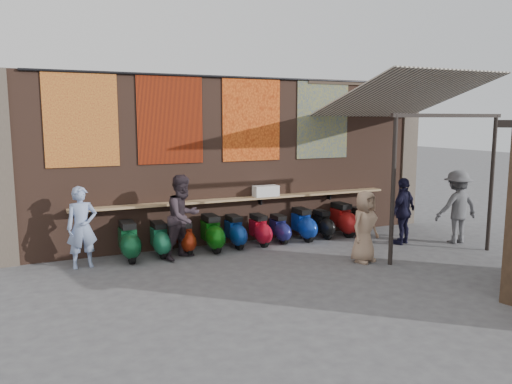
% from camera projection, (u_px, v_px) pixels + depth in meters
% --- Properties ---
extents(ground, '(70.00, 70.00, 0.00)m').
position_uv_depth(ground, '(287.00, 269.00, 10.09)').
color(ground, '#474749').
rests_on(ground, ground).
extents(brick_wall, '(10.00, 0.40, 4.00)m').
position_uv_depth(brick_wall, '(237.00, 160.00, 12.24)').
color(brick_wall, brown).
rests_on(brick_wall, ground).
extents(pier_left, '(0.50, 0.50, 4.00)m').
position_uv_depth(pier_left, '(0.00, 169.00, 10.13)').
color(pier_left, '#4C4238').
rests_on(pier_left, ground).
extents(pier_right, '(0.50, 0.50, 4.00)m').
position_uv_depth(pier_right, '(404.00, 154.00, 14.35)').
color(pier_right, '#4C4238').
rests_on(pier_right, ground).
extents(eating_counter, '(8.00, 0.32, 0.05)m').
position_uv_depth(eating_counter, '(243.00, 199.00, 12.04)').
color(eating_counter, '#9E7A51').
rests_on(eating_counter, brick_wall).
extents(shelf_box, '(0.62, 0.28, 0.26)m').
position_uv_depth(shelf_box, '(266.00, 191.00, 12.23)').
color(shelf_box, white).
rests_on(shelf_box, eating_counter).
extents(tapestry_redgold, '(1.50, 0.02, 2.00)m').
position_uv_depth(tapestry_redgold, '(81.00, 119.00, 10.44)').
color(tapestry_redgold, maroon).
rests_on(tapestry_redgold, brick_wall).
extents(tapestry_sun, '(1.50, 0.02, 2.00)m').
position_uv_depth(tapestry_sun, '(170.00, 119.00, 11.21)').
color(tapestry_sun, '#BE2E0B').
rests_on(tapestry_sun, brick_wall).
extents(tapestry_orange, '(1.50, 0.02, 2.00)m').
position_uv_depth(tapestry_orange, '(252.00, 119.00, 12.02)').
color(tapestry_orange, orange).
rests_on(tapestry_orange, brick_wall).
extents(tapestry_multi, '(1.50, 0.02, 2.00)m').
position_uv_depth(tapestry_multi, '(323.00, 119.00, 12.83)').
color(tapestry_multi, navy).
rests_on(tapestry_multi, brick_wall).
extents(hang_rail, '(9.50, 0.06, 0.06)m').
position_uv_depth(hang_rail, '(240.00, 77.00, 11.75)').
color(hang_rail, black).
rests_on(hang_rail, brick_wall).
extents(scooter_stool_0, '(0.39, 0.88, 0.83)m').
position_uv_depth(scooter_stool_0, '(129.00, 241.00, 10.66)').
color(scooter_stool_0, '#0D4524').
rests_on(scooter_stool_0, ground).
extents(scooter_stool_1, '(0.36, 0.79, 0.75)m').
position_uv_depth(scooter_stool_1, '(160.00, 239.00, 10.99)').
color(scooter_stool_1, '#1B6D48').
rests_on(scooter_stool_1, ground).
extents(scooter_stool_2, '(0.33, 0.73, 0.70)m').
position_uv_depth(scooter_stool_2, '(185.00, 238.00, 11.25)').
color(scooter_stool_2, maroon).
rests_on(scooter_stool_2, ground).
extents(scooter_stool_3, '(0.39, 0.86, 0.82)m').
position_uv_depth(scooter_stool_3, '(212.00, 233.00, 11.43)').
color(scooter_stool_3, '#0C560C').
rests_on(scooter_stool_3, ground).
extents(scooter_stool_4, '(0.35, 0.79, 0.75)m').
position_uv_depth(scooter_stool_4, '(235.00, 232.00, 11.76)').
color(scooter_stool_4, navy).
rests_on(scooter_stool_4, ground).
extents(scooter_stool_5, '(0.35, 0.77, 0.73)m').
position_uv_depth(scooter_stool_5, '(260.00, 230.00, 11.95)').
color(scooter_stool_5, '#AD0D20').
rests_on(scooter_stool_5, ground).
extents(scooter_stool_6, '(0.32, 0.71, 0.68)m').
position_uv_depth(scooter_stool_6, '(279.00, 229.00, 12.21)').
color(scooter_stool_6, navy).
rests_on(scooter_stool_6, ground).
extents(scooter_stool_7, '(0.38, 0.84, 0.79)m').
position_uv_depth(scooter_stool_7, '(303.00, 225.00, 12.44)').
color(scooter_stool_7, navy).
rests_on(scooter_stool_7, ground).
extents(scooter_stool_8, '(0.33, 0.73, 0.69)m').
position_uv_depth(scooter_stool_8, '(323.00, 224.00, 12.72)').
color(scooter_stool_8, black).
rests_on(scooter_stool_8, ground).
extents(scooter_stool_9, '(0.40, 0.89, 0.84)m').
position_uv_depth(scooter_stool_9, '(343.00, 220.00, 12.93)').
color(scooter_stool_9, maroon).
rests_on(scooter_stool_9, ground).
extents(scooter_stool_10, '(0.32, 0.71, 0.68)m').
position_uv_depth(scooter_stool_10, '(360.00, 221.00, 13.20)').
color(scooter_stool_10, black).
rests_on(scooter_stool_10, ground).
extents(diner_left, '(0.64, 0.44, 1.67)m').
position_uv_depth(diner_left, '(82.00, 227.00, 10.10)').
color(diner_left, '#8294BD').
rests_on(diner_left, ground).
extents(diner_right, '(1.12, 1.04, 1.83)m').
position_uv_depth(diner_right, '(183.00, 217.00, 10.74)').
color(diner_right, '#2E242A').
rests_on(diner_right, ground).
extents(shopper_navy, '(1.03, 0.71, 1.62)m').
position_uv_depth(shopper_navy, '(403.00, 211.00, 12.02)').
color(shopper_navy, black).
rests_on(shopper_navy, ground).
extents(shopper_grey, '(1.21, 0.77, 1.78)m').
position_uv_depth(shopper_grey, '(457.00, 207.00, 12.14)').
color(shopper_grey, '#545559').
rests_on(shopper_grey, ground).
extents(shopper_tan, '(0.86, 0.69, 1.52)m').
position_uv_depth(shopper_tan, '(365.00, 227.00, 10.50)').
color(shopper_tan, '#9A7B62').
rests_on(shopper_tan, ground).
extents(awning_canvas, '(3.20, 3.28, 0.97)m').
position_uv_depth(awning_canvas, '(402.00, 96.00, 11.81)').
color(awning_canvas, beige).
rests_on(awning_canvas, brick_wall).
extents(awning_ledger, '(3.30, 0.08, 0.12)m').
position_uv_depth(awning_ledger, '(362.00, 83.00, 13.19)').
color(awning_ledger, '#33261C').
rests_on(awning_ledger, brick_wall).
extents(awning_header, '(3.00, 0.08, 0.08)m').
position_uv_depth(awning_header, '(449.00, 116.00, 10.52)').
color(awning_header, black).
rests_on(awning_header, awning_post_left).
extents(awning_post_left, '(0.09, 0.09, 3.10)m').
position_uv_depth(awning_post_left, '(393.00, 191.00, 10.18)').
color(awning_post_left, black).
rests_on(awning_post_left, ground).
extents(awning_post_right, '(0.09, 0.09, 3.10)m').
position_uv_depth(awning_post_right, '(492.00, 184.00, 11.31)').
color(awning_post_right, black).
rests_on(awning_post_right, ground).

